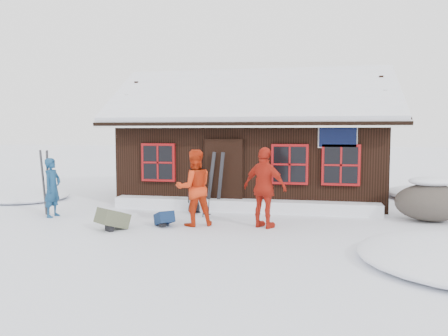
{
  "coord_description": "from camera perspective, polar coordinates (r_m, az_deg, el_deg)",
  "views": [
    {
      "loc": [
        3.36,
        -9.97,
        2.27
      ],
      "look_at": [
        1.11,
        1.43,
        1.3
      ],
      "focal_mm": 35.0,
      "sensor_mm": 36.0,
      "label": 1
    }
  ],
  "objects": [
    {
      "name": "mountain_hut",
      "position": [
        15.08,
        4.09,
        2.12
      ],
      "size": [
        8.9,
        6.09,
        4.42
      ],
      "color": "black",
      "rests_on": "ground"
    },
    {
      "name": "backpack_blue",
      "position": [
        10.65,
        -7.8,
        -6.85
      ],
      "size": [
        0.59,
        0.61,
        0.27
      ],
      "primitive_type": "cube",
      "rotation": [
        0.0,
        0.0,
        0.68
      ],
      "color": "#0F2143",
      "rests_on": "ground"
    },
    {
      "name": "ski_poles",
      "position": [
        11.59,
        -2.28,
        -3.57
      ],
      "size": [
        0.22,
        0.11,
        1.25
      ],
      "color": "black",
      "rests_on": "ground"
    },
    {
      "name": "backpack_olive",
      "position": [
        10.51,
        -14.34,
        -6.86
      ],
      "size": [
        0.77,
        0.81,
        0.35
      ],
      "primitive_type": "cube",
      "rotation": [
        0.0,
        0.0,
        -0.59
      ],
      "color": "#4B5039",
      "rests_on": "ground"
    },
    {
      "name": "ski_pair_mid",
      "position": [
        12.75,
        -22.28,
        -1.93
      ],
      "size": [
        0.45,
        0.34,
        1.82
      ],
      "rotation": [
        0.0,
        0.0,
        -0.63
      ],
      "color": "black",
      "rests_on": "ground"
    },
    {
      "name": "ground",
      "position": [
        10.76,
        -7.35,
        -7.44
      ],
      "size": [
        120.0,
        120.0,
        0.0
      ],
      "primitive_type": "plane",
      "color": "white",
      "rests_on": "ground"
    },
    {
      "name": "boulder",
      "position": [
        12.25,
        25.36,
        -3.93
      ],
      "size": [
        1.74,
        1.3,
        1.02
      ],
      "color": "#4A423B",
      "rests_on": "ground"
    },
    {
      "name": "skier_orange_right",
      "position": [
        10.3,
        5.35,
        -2.58
      ],
      "size": [
        1.21,
        0.89,
        1.91
      ],
      "primitive_type": "imported",
      "rotation": [
        0.0,
        0.0,
        2.71
      ],
      "color": "#B02012",
      "rests_on": "ground"
    },
    {
      "name": "snow_drift",
      "position": [
        12.54,
        2.49,
        -4.85
      ],
      "size": [
        7.6,
        0.6,
        0.35
      ],
      "primitive_type": "cube",
      "color": "white",
      "rests_on": "ground"
    },
    {
      "name": "skier_crouched",
      "position": [
        12.26,
        -3.87,
        -3.61
      ],
      "size": [
        0.56,
        0.55,
        0.97
      ],
      "primitive_type": "imported",
      "rotation": [
        0.0,
        0.0,
        0.75
      ],
      "color": "black",
      "rests_on": "ground"
    },
    {
      "name": "snow_mounds",
      "position": [
        12.17,
        2.93,
        -5.99
      ],
      "size": [
        20.6,
        13.2,
        0.48
      ],
      "color": "white",
      "rests_on": "ground"
    },
    {
      "name": "ski_pair_right",
      "position": [
        12.54,
        -1.13,
        -1.86
      ],
      "size": [
        0.58,
        0.16,
        1.74
      ],
      "rotation": [
        0.0,
        0.0,
        -0.08
      ],
      "color": "black",
      "rests_on": "ground"
    },
    {
      "name": "skier_orange_left",
      "position": [
        10.53,
        -3.91,
        -2.59
      ],
      "size": [
        1.12,
        1.05,
        1.84
      ],
      "primitive_type": "imported",
      "rotation": [
        0.0,
        0.0,
        3.65
      ],
      "color": "red",
      "rests_on": "ground"
    },
    {
      "name": "skier_teal",
      "position": [
        12.49,
        -21.5,
        -2.38
      ],
      "size": [
        0.4,
        0.59,
        1.57
      ],
      "primitive_type": "imported",
      "rotation": [
        0.0,
        0.0,
        1.52
      ],
      "color": "navy",
      "rests_on": "ground"
    }
  ]
}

